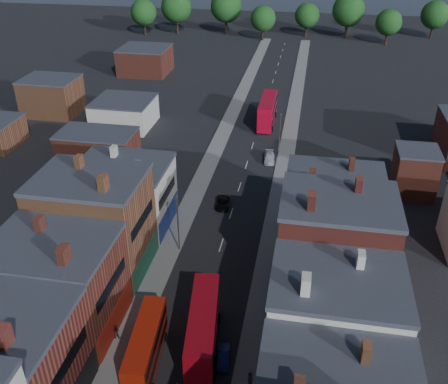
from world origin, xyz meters
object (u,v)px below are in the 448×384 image
at_px(ped_1, 116,332).
at_px(car_3, 269,158).
at_px(bus_0, 146,347).
at_px(ped_3, 250,379).
at_px(car_1, 223,357).
at_px(car_2, 223,203).
at_px(bus_2, 267,110).
at_px(bus_1, 203,328).

bearing_deg(ped_1, car_3, -111.60).
height_order(bus_0, ped_3, bus_0).
bearing_deg(car_1, ped_3, -48.12).
xyz_separation_m(bus_0, car_3, (7.22, 46.88, -1.67)).
bearing_deg(bus_0, ped_3, -10.37).
bearing_deg(car_3, car_1, -95.35).
height_order(car_1, car_2, car_2).
distance_m(bus_2, car_2, 33.76).
height_order(bus_0, ped_1, bus_0).
bearing_deg(ped_1, car_1, 168.02).
xyz_separation_m(bus_1, ped_3, (5.29, -3.90, -1.62)).
distance_m(bus_0, ped_3, 10.41).
relative_size(car_2, ped_1, 2.54).
height_order(bus_2, car_1, bus_2).
bearing_deg(bus_2, ped_3, -85.53).
bearing_deg(bus_0, car_1, 7.27).
xyz_separation_m(bus_1, ped_1, (-9.20, -0.38, -1.74)).
bearing_deg(car_2, bus_0, -99.30).
height_order(car_3, ped_3, ped_3).
bearing_deg(bus_1, bus_2, 82.42).
bearing_deg(bus_1, bus_0, -156.83).
bearing_deg(bus_2, car_1, -88.08).
bearing_deg(car_2, car_3, 66.36).
distance_m(car_1, ped_1, 11.55).
xyz_separation_m(car_2, car_3, (5.32, 16.46, 0.06)).
bearing_deg(car_3, ped_1, -109.91).
distance_m(bus_0, car_3, 47.47).
height_order(bus_0, bus_1, bus_1).
bearing_deg(car_1, car_3, 82.36).
relative_size(bus_0, car_1, 2.99).
relative_size(bus_1, car_1, 3.49).
bearing_deg(car_3, car_2, -113.37).
xyz_separation_m(bus_1, car_3, (2.22, 43.91, -2.04)).
bearing_deg(bus_2, bus_1, -90.19).
height_order(car_2, car_3, car_3).
distance_m(car_1, car_3, 45.26).
bearing_deg(car_2, ped_1, -108.09).
distance_m(car_2, ped_1, 28.49).
relative_size(bus_0, ped_1, 6.13).
bearing_deg(ped_3, bus_0, 61.83).
bearing_deg(car_3, ped_3, -91.78).
xyz_separation_m(car_2, ped_3, (8.39, -31.34, 0.48)).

